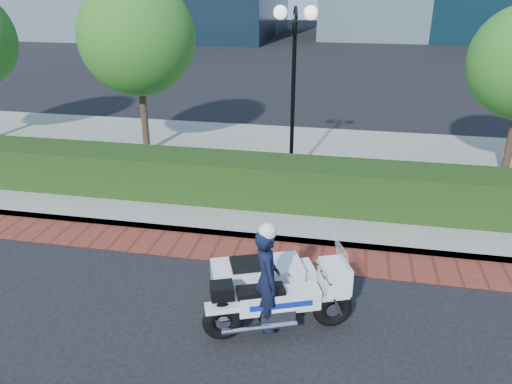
# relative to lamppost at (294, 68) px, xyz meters

# --- Properties ---
(ground) EXTENTS (120.00, 120.00, 0.00)m
(ground) POSITION_rel_lamppost_xyz_m (-1.00, -5.20, -2.96)
(ground) COLOR black
(ground) RESTS_ON ground
(brick_strip) EXTENTS (60.00, 1.00, 0.01)m
(brick_strip) POSITION_rel_lamppost_xyz_m (-1.00, -3.70, -2.95)
(brick_strip) COLOR maroon
(brick_strip) RESTS_ON ground
(sidewalk) EXTENTS (60.00, 8.00, 0.15)m
(sidewalk) POSITION_rel_lamppost_xyz_m (-1.00, 0.80, -2.88)
(sidewalk) COLOR gray
(sidewalk) RESTS_ON ground
(hedge_main) EXTENTS (18.00, 1.20, 1.00)m
(hedge_main) POSITION_rel_lamppost_xyz_m (-1.00, -1.60, -2.31)
(hedge_main) COLOR black
(hedge_main) RESTS_ON sidewalk
(lamppost) EXTENTS (1.02, 0.70, 4.21)m
(lamppost) POSITION_rel_lamppost_xyz_m (0.00, 0.00, 0.00)
(lamppost) COLOR black
(lamppost) RESTS_ON sidewalk
(tree_b) EXTENTS (3.20, 3.20, 4.89)m
(tree_b) POSITION_rel_lamppost_xyz_m (-4.50, 1.30, 0.48)
(tree_b) COLOR #332319
(tree_b) RESTS_ON sidewalk
(police_motorcycle) EXTENTS (2.35, 1.74, 1.86)m
(police_motorcycle) POSITION_rel_lamppost_xyz_m (0.40, -5.69, -2.32)
(police_motorcycle) COLOR black
(police_motorcycle) RESTS_ON ground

